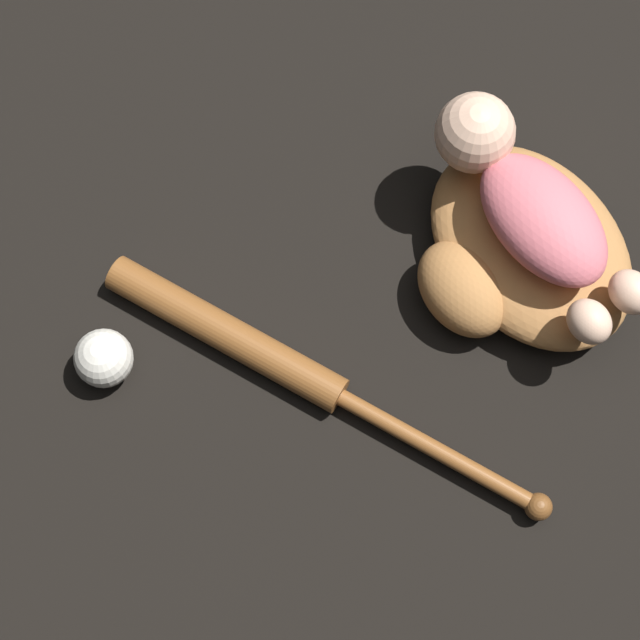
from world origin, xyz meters
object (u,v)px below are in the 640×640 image
(baseball_glove, at_px, (519,253))
(baseball, at_px, (104,358))
(baby_figure, at_px, (527,199))
(baseball_bat, at_px, (267,356))

(baseball_glove, bearing_deg, baseball, 88.41)
(baby_figure, bearing_deg, baseball_bat, 101.47)
(baseball_bat, distance_m, baseball, 0.20)
(baseball_bat, bearing_deg, baseball, 75.58)
(baseball_bat, bearing_deg, baby_figure, -78.53)
(baby_figure, xyz_separation_m, baseball, (-0.02, 0.54, -0.09))
(baseball_bat, bearing_deg, baseball_glove, -84.17)
(baby_figure, distance_m, baseball_bat, 0.37)
(baby_figure, xyz_separation_m, baseball_bat, (-0.07, 0.35, -0.10))
(baseball_glove, distance_m, baseball, 0.53)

